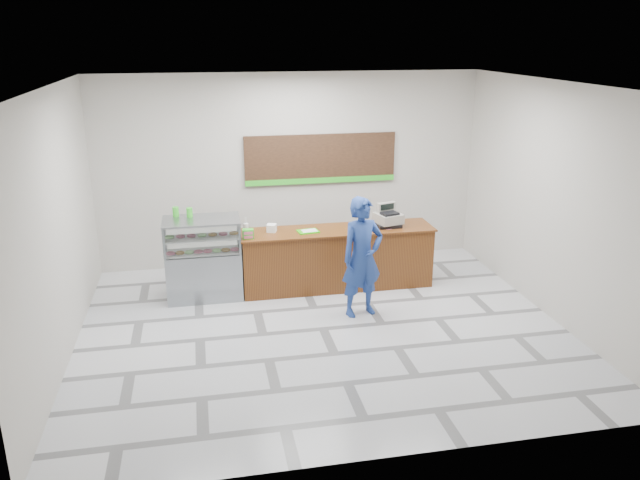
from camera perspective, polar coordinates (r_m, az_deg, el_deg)
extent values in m
plane|color=silver|center=(9.27, 0.29, -8.13)|extent=(7.00, 7.00, 0.00)
plane|color=beige|center=(11.50, -2.68, 6.39)|extent=(7.00, 0.00, 7.00)
plane|color=silver|center=(8.31, 0.33, 13.99)|extent=(7.00, 7.00, 0.00)
cube|color=brown|center=(10.57, 1.55, -1.74)|extent=(3.20, 0.70, 1.00)
cube|color=brown|center=(10.40, 1.58, 0.92)|extent=(3.26, 0.76, 0.03)
cube|color=gray|center=(10.37, -10.53, -3.05)|extent=(1.20, 0.70, 0.80)
cube|color=white|center=(10.16, -10.74, 0.36)|extent=(1.20, 0.70, 0.50)
cube|color=gray|center=(10.08, -10.83, 1.79)|extent=(1.22, 0.72, 0.03)
cube|color=silver|center=(10.23, -10.66, -0.86)|extent=(1.14, 0.64, 0.02)
cube|color=silver|center=(10.15, -10.74, 0.42)|extent=(1.14, 0.64, 0.02)
torus|color=#D05F7A|center=(10.14, -13.48, -1.04)|extent=(0.15, 0.15, 0.05)
torus|color=olive|center=(10.13, -12.68, -0.99)|extent=(0.15, 0.15, 0.05)
torus|color=#9BE77F|center=(10.12, -11.87, -0.94)|extent=(0.15, 0.15, 0.05)
torus|color=#D05F7A|center=(10.12, -11.07, -0.89)|extent=(0.15, 0.15, 0.05)
torus|color=#D05F7A|center=(10.12, -10.26, -0.84)|extent=(0.15, 0.15, 0.05)
torus|color=#9BE77F|center=(10.12, -9.45, -0.79)|extent=(0.15, 0.15, 0.05)
torus|color=olive|center=(10.13, -8.64, -0.74)|extent=(0.15, 0.15, 0.05)
torus|color=#D05F7A|center=(10.13, -7.84, -0.69)|extent=(0.15, 0.15, 0.05)
torus|color=#9BE77F|center=(10.20, -13.56, 0.51)|extent=(0.15, 0.15, 0.05)
torus|color=#D05F7A|center=(10.20, -12.63, 0.57)|extent=(0.15, 0.15, 0.05)
torus|color=#D05F7A|center=(10.19, -11.69, 0.63)|extent=(0.15, 0.15, 0.05)
torus|color=#9BE77F|center=(10.19, -10.76, 0.68)|extent=(0.15, 0.15, 0.05)
torus|color=olive|center=(10.19, -9.82, 0.74)|extent=(0.15, 0.15, 0.05)
torus|color=#D05F7A|center=(10.19, -8.89, 0.80)|extent=(0.15, 0.15, 0.05)
torus|color=olive|center=(10.20, -7.95, 0.85)|extent=(0.15, 0.15, 0.05)
cube|color=black|center=(11.51, 0.06, 7.44)|extent=(2.80, 0.05, 0.90)
cube|color=green|center=(11.57, 0.09, 5.47)|extent=(2.80, 0.02, 0.10)
cube|color=black|center=(10.63, 6.22, 1.46)|extent=(0.40, 0.40, 0.06)
cube|color=gray|center=(10.60, 6.24, 2.02)|extent=(0.49, 0.51, 0.16)
cube|color=black|center=(10.50, 6.39, 2.42)|extent=(0.32, 0.26, 0.04)
cube|color=gray|center=(10.67, 6.08, 3.01)|extent=(0.35, 0.18, 0.16)
cube|color=black|center=(10.61, 6.17, 3.04)|extent=(0.25, 0.08, 0.10)
cube|color=black|center=(10.51, 6.05, 1.20)|extent=(0.13, 0.17, 0.04)
cube|color=#2ED70C|center=(10.26, -1.10, 0.80)|extent=(0.37, 0.29, 0.02)
cube|color=white|center=(10.26, -1.00, 0.87)|extent=(0.26, 0.20, 0.00)
cube|color=white|center=(10.27, -4.45, 1.10)|extent=(0.18, 0.18, 0.13)
cylinder|color=silver|center=(10.35, -6.79, 1.17)|extent=(0.09, 0.09, 0.13)
cube|color=green|center=(9.96, -6.60, 0.56)|extent=(0.18, 0.12, 0.16)
cylinder|color=#D05F7A|center=(10.50, 6.22, 1.08)|extent=(0.15, 0.15, 0.00)
cylinder|color=green|center=(10.30, -13.06, 2.54)|extent=(0.10, 0.10, 0.15)
cylinder|color=green|center=(10.21, -11.85, 2.48)|extent=(0.10, 0.10, 0.15)
imported|color=navy|center=(9.42, 3.87, -1.57)|extent=(0.77, 0.60, 1.86)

